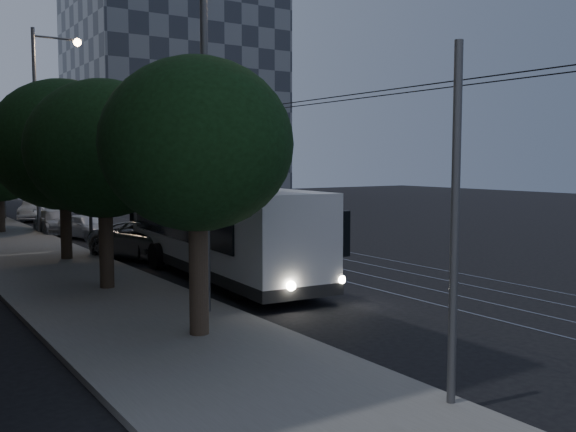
{
  "coord_description": "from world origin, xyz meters",
  "views": [
    {
      "loc": [
        -13.16,
        -17.06,
        4.12
      ],
      "look_at": [
        -0.75,
        1.77,
        2.15
      ],
      "focal_mm": 40.0,
      "sensor_mm": 36.0,
      "label": 1
    }
  ],
  "objects_px": {
    "car_white_c": "(38,209)",
    "streetlamp_far": "(44,113)",
    "car_white_a": "(86,226)",
    "car_white_b": "(56,222)",
    "car_white_d": "(44,207)",
    "streetlamp_near": "(219,100)",
    "trolleybus": "(215,228)",
    "pickup_silver": "(156,240)"
  },
  "relations": [
    {
      "from": "car_white_c",
      "to": "streetlamp_far",
      "type": "bearing_deg",
      "value": -74.61
    },
    {
      "from": "car_white_a",
      "to": "streetlamp_far",
      "type": "height_order",
      "value": "streetlamp_far"
    },
    {
      "from": "car_white_b",
      "to": "car_white_d",
      "type": "relative_size",
      "value": 0.98
    },
    {
      "from": "car_white_b",
      "to": "streetlamp_near",
      "type": "distance_m",
      "value": 22.79
    },
    {
      "from": "trolleybus",
      "to": "pickup_silver",
      "type": "xyz_separation_m",
      "value": [
        -0.32,
        4.76,
        -0.89
      ]
    },
    {
      "from": "car_white_c",
      "to": "trolleybus",
      "type": "bearing_deg",
      "value": -64.36
    },
    {
      "from": "car_white_c",
      "to": "car_white_d",
      "type": "relative_size",
      "value": 1.04
    },
    {
      "from": "pickup_silver",
      "to": "streetlamp_near",
      "type": "xyz_separation_m",
      "value": [
        -2.17,
        -10.01,
        4.86
      ]
    },
    {
      "from": "car_white_d",
      "to": "streetlamp_near",
      "type": "xyz_separation_m",
      "value": [
        -2.7,
        -32.35,
        4.89
      ]
    },
    {
      "from": "streetlamp_far",
      "to": "car_white_b",
      "type": "bearing_deg",
      "value": 16.44
    },
    {
      "from": "trolleybus",
      "to": "pickup_silver",
      "type": "relative_size",
      "value": 2.12
    },
    {
      "from": "streetlamp_near",
      "to": "trolleybus",
      "type": "bearing_deg",
      "value": 64.58
    },
    {
      "from": "car_white_c",
      "to": "streetlamp_near",
      "type": "distance_m",
      "value": 31.46
    },
    {
      "from": "car_white_c",
      "to": "pickup_silver",
      "type": "bearing_deg",
      "value": -65.02
    },
    {
      "from": "streetlamp_far",
      "to": "pickup_silver",
      "type": "bearing_deg",
      "value": -82.52
    },
    {
      "from": "car_white_a",
      "to": "car_white_c",
      "type": "height_order",
      "value": "car_white_c"
    },
    {
      "from": "pickup_silver",
      "to": "streetlamp_near",
      "type": "distance_m",
      "value": 11.34
    },
    {
      "from": "car_white_b",
      "to": "streetlamp_near",
      "type": "xyz_separation_m",
      "value": [
        -1.1,
        -22.2,
        5.03
      ]
    },
    {
      "from": "car_white_a",
      "to": "car_white_c",
      "type": "xyz_separation_m",
      "value": [
        0.26,
        12.29,
        0.13
      ]
    },
    {
      "from": "car_white_a",
      "to": "car_white_b",
      "type": "relative_size",
      "value": 0.85
    },
    {
      "from": "trolleybus",
      "to": "pickup_silver",
      "type": "bearing_deg",
      "value": 97.73
    },
    {
      "from": "car_white_d",
      "to": "streetlamp_far",
      "type": "xyz_separation_m",
      "value": [
        -2.1,
        -10.3,
        5.93
      ]
    },
    {
      "from": "pickup_silver",
      "to": "car_white_d",
      "type": "xyz_separation_m",
      "value": [
        0.52,
        22.34,
        -0.03
      ]
    },
    {
      "from": "car_white_b",
      "to": "car_white_d",
      "type": "height_order",
      "value": "car_white_d"
    },
    {
      "from": "car_white_a",
      "to": "car_white_d",
      "type": "distance_m",
      "value": 13.66
    },
    {
      "from": "car_white_c",
      "to": "streetlamp_far",
      "type": "xyz_separation_m",
      "value": [
        -1.46,
        -8.96,
        5.93
      ]
    },
    {
      "from": "car_white_a",
      "to": "streetlamp_far",
      "type": "relative_size",
      "value": 0.34
    },
    {
      "from": "car_white_a",
      "to": "car_white_c",
      "type": "relative_size",
      "value": 0.8
    },
    {
      "from": "car_white_d",
      "to": "pickup_silver",
      "type": "bearing_deg",
      "value": -66.78
    },
    {
      "from": "car_white_d",
      "to": "car_white_a",
      "type": "bearing_deg",
      "value": -69.22
    },
    {
      "from": "pickup_silver",
      "to": "car_white_a",
      "type": "bearing_deg",
      "value": 69.0
    },
    {
      "from": "car_white_c",
      "to": "streetlamp_near",
      "type": "xyz_separation_m",
      "value": [
        -2.05,
        -31.01,
        4.89
      ]
    },
    {
      "from": "pickup_silver",
      "to": "car_white_c",
      "type": "distance_m",
      "value": 21.0
    },
    {
      "from": "car_white_a",
      "to": "streetlamp_near",
      "type": "bearing_deg",
      "value": -110.04
    },
    {
      "from": "trolleybus",
      "to": "car_white_b",
      "type": "bearing_deg",
      "value": 98.57
    },
    {
      "from": "trolleybus",
      "to": "car_white_a",
      "type": "xyz_separation_m",
      "value": [
        -0.7,
        13.47,
        -1.05
      ]
    },
    {
      "from": "car_white_a",
      "to": "car_white_b",
      "type": "bearing_deg",
      "value": 86.8
    },
    {
      "from": "car_white_b",
      "to": "car_white_d",
      "type": "bearing_deg",
      "value": 81.42
    },
    {
      "from": "streetlamp_near",
      "to": "car_white_c",
      "type": "bearing_deg",
      "value": 86.22
    },
    {
      "from": "pickup_silver",
      "to": "car_white_b",
      "type": "bearing_deg",
      "value": 71.57
    },
    {
      "from": "pickup_silver",
      "to": "car_white_d",
      "type": "distance_m",
      "value": 22.34
    },
    {
      "from": "car_white_b",
      "to": "car_white_d",
      "type": "xyz_separation_m",
      "value": [
        1.6,
        10.15,
        0.13
      ]
    }
  ]
}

